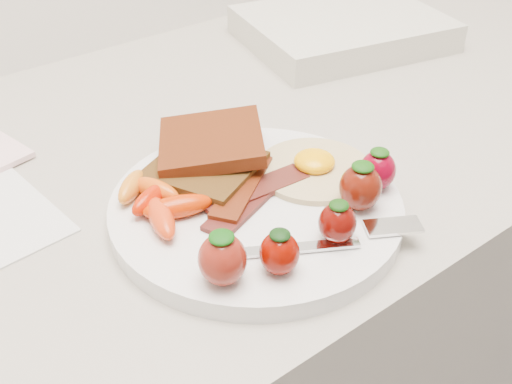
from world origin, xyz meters
TOP-DOWN VIEW (x-y plane):
  - plate at (-0.01, 1.56)m, footprint 0.27×0.27m
  - toast_lower at (-0.02, 1.62)m, footprint 0.12×0.12m
  - toast_upper at (0.00, 1.64)m, footprint 0.14×0.14m
  - fried_egg at (0.07, 1.56)m, footprint 0.15×0.15m
  - bacon_strips at (-0.01, 1.57)m, footprint 0.13×0.09m
  - baby_carrots at (-0.08, 1.60)m, footprint 0.07×0.11m
  - strawberries at (0.00, 1.49)m, footprint 0.22×0.07m
  - fork at (0.01, 1.47)m, footprint 0.17×0.09m
  - appliance at (0.35, 1.81)m, footprint 0.31×0.27m

SIDE VIEW (x-z plane):
  - plate at x=-0.01m, z-range 0.90..0.92m
  - appliance at x=0.35m, z-range 0.90..0.94m
  - fork at x=0.01m, z-range 0.92..0.92m
  - bacon_strips at x=-0.01m, z-range 0.92..0.93m
  - fried_egg at x=0.07m, z-range 0.91..0.93m
  - toast_lower at x=-0.02m, z-range 0.92..0.93m
  - baby_carrots at x=-0.08m, z-range 0.92..0.94m
  - strawberries at x=0.00m, z-range 0.92..0.96m
  - toast_upper at x=0.00m, z-range 0.93..0.95m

